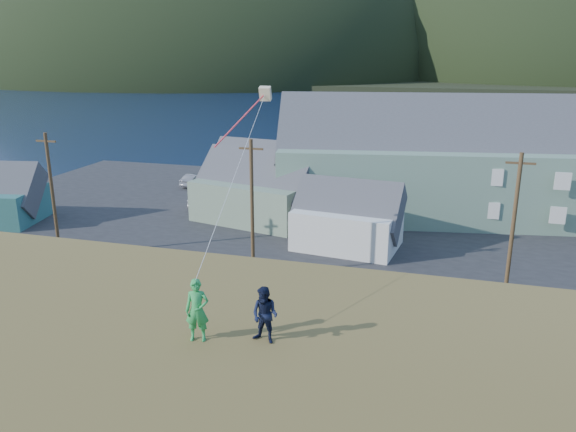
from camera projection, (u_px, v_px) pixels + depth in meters
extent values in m
plane|color=#0A1638|center=(284.00, 292.00, 35.78)|extent=(900.00, 900.00, 0.00)
cube|color=#4C3D19|center=(275.00, 305.00, 33.92)|extent=(110.00, 8.00, 0.10)
cube|color=#28282B|center=(335.00, 217.00, 51.44)|extent=(72.00, 36.00, 0.12)
cube|color=gray|center=(324.00, 163.00, 74.10)|extent=(26.00, 14.00, 0.90)
cube|color=black|center=(435.00, 73.00, 339.92)|extent=(900.00, 320.00, 2.00)
ellipsoid|color=black|center=(70.00, 70.00, 350.48)|extent=(240.00, 216.00, 108.00)
ellipsoid|color=black|center=(205.00, 73.00, 306.13)|extent=(260.00, 234.00, 143.00)
ellipsoid|color=black|center=(397.00, 72.00, 317.14)|extent=(200.00, 180.00, 100.00)
ellipsoid|color=black|center=(574.00, 75.00, 284.60)|extent=(230.00, 207.00, 142.60)
cube|color=gray|center=(489.00, 182.00, 50.77)|extent=(38.87, 16.67, 6.45)
cube|color=#47474C|center=(495.00, 127.00, 49.35)|extent=(39.32, 16.46, 10.46)
cube|color=gray|center=(256.00, 200.00, 50.22)|extent=(11.33, 8.84, 3.57)
cube|color=#47474C|center=(256.00, 171.00, 49.45)|extent=(11.75, 8.69, 6.43)
cube|color=white|center=(347.00, 228.00, 43.22)|extent=(8.23, 6.33, 3.05)
cube|color=#47474C|center=(348.00, 199.00, 42.57)|extent=(8.71, 6.30, 5.35)
cube|color=gray|center=(254.00, 172.00, 63.08)|extent=(9.69, 6.76, 2.86)
cube|color=#47474C|center=(254.00, 153.00, 62.44)|extent=(10.18, 6.83, 5.35)
cylinder|color=#47331E|center=(53.00, 196.00, 40.42)|extent=(0.24, 0.24, 9.16)
cylinder|color=#47331E|center=(252.00, 211.00, 36.46)|extent=(0.24, 0.24, 9.34)
cylinder|color=#47331E|center=(512.00, 232.00, 32.36)|extent=(0.24, 0.24, 9.26)
imported|color=silver|center=(286.00, 189.00, 58.85)|extent=(2.26, 4.90, 1.39)
imported|color=black|center=(304.00, 191.00, 58.06)|extent=(2.14, 4.17, 1.36)
imported|color=navy|center=(357.00, 204.00, 53.07)|extent=(1.65, 3.90, 1.32)
imported|color=maroon|center=(246.00, 184.00, 60.81)|extent=(2.88, 5.55, 1.49)
imported|color=#99989D|center=(201.00, 198.00, 54.97)|extent=(2.06, 4.46, 1.41)
imported|color=slate|center=(195.00, 180.00, 62.94)|extent=(1.99, 4.28, 1.36)
imported|color=black|center=(300.00, 199.00, 54.30)|extent=(2.22, 5.35, 1.55)
imported|color=#355185|center=(390.00, 197.00, 55.35)|extent=(1.52, 4.30, 1.42)
imported|color=green|center=(197.00, 310.00, 15.20)|extent=(0.73, 0.56, 1.78)
imported|color=black|center=(265.00, 315.00, 15.13)|extent=(0.87, 0.74, 1.59)
cube|color=beige|center=(265.00, 94.00, 22.33)|extent=(0.48, 0.45, 0.60)
cylinder|color=#FE434C|center=(241.00, 119.00, 21.59)|extent=(0.06, 0.06, 3.31)
cylinder|color=white|center=(237.00, 168.00, 18.64)|extent=(0.02, 0.02, 10.02)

